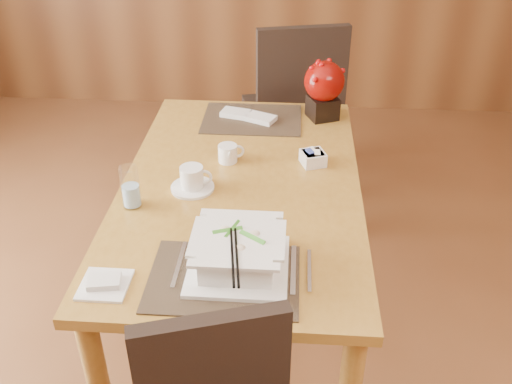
# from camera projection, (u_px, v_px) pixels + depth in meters

# --- Properties ---
(dining_table) EXTENTS (0.90, 1.50, 0.75)m
(dining_table) POSITION_uv_depth(u_px,v_px,m) (241.00, 203.00, 2.22)
(dining_table) COLOR #A4762D
(dining_table) RESTS_ON ground
(placemat_near) EXTENTS (0.45, 0.33, 0.01)m
(placemat_near) POSITION_uv_depth(u_px,v_px,m) (224.00, 278.00, 1.70)
(placemat_near) COLOR black
(placemat_near) RESTS_ON dining_table
(placemat_far) EXTENTS (0.45, 0.33, 0.01)m
(placemat_far) POSITION_uv_depth(u_px,v_px,m) (252.00, 119.00, 2.62)
(placemat_far) COLOR black
(placemat_far) RESTS_ON dining_table
(soup_setting) EXTENTS (0.30, 0.30, 0.12)m
(soup_setting) POSITION_uv_depth(u_px,v_px,m) (238.00, 253.00, 1.71)
(soup_setting) COLOR white
(soup_setting) RESTS_ON dining_table
(coffee_cup) EXTENTS (0.16, 0.16, 0.09)m
(coffee_cup) POSITION_uv_depth(u_px,v_px,m) (192.00, 180.00, 2.10)
(coffee_cup) COLOR white
(coffee_cup) RESTS_ON dining_table
(water_glass) EXTENTS (0.08, 0.08, 0.16)m
(water_glass) POSITION_uv_depth(u_px,v_px,m) (130.00, 187.00, 1.99)
(water_glass) COLOR silver
(water_glass) RESTS_ON dining_table
(creamer_jug) EXTENTS (0.13, 0.13, 0.07)m
(creamer_jug) POSITION_uv_depth(u_px,v_px,m) (228.00, 153.00, 2.28)
(creamer_jug) COLOR white
(creamer_jug) RESTS_ON dining_table
(sugar_caddy) EXTENTS (0.11, 0.11, 0.05)m
(sugar_caddy) POSITION_uv_depth(u_px,v_px,m) (313.00, 158.00, 2.27)
(sugar_caddy) COLOR white
(sugar_caddy) RESTS_ON dining_table
(berry_decor) EXTENTS (0.18, 0.18, 0.27)m
(berry_decor) POSITION_uv_depth(u_px,v_px,m) (324.00, 86.00, 2.56)
(berry_decor) COLOR black
(berry_decor) RESTS_ON dining_table
(napkins_far) EXTENTS (0.27, 0.18, 0.02)m
(napkins_far) POSITION_uv_depth(u_px,v_px,m) (250.00, 116.00, 2.62)
(napkins_far) COLOR silver
(napkins_far) RESTS_ON dining_table
(bread_plate) EXTENTS (0.14, 0.14, 0.01)m
(bread_plate) POSITION_uv_depth(u_px,v_px,m) (105.00, 285.00, 1.67)
(bread_plate) COLOR white
(bread_plate) RESTS_ON dining_table
(far_chair) EXTENTS (0.60, 0.60, 1.06)m
(far_chair) POSITION_uv_depth(u_px,v_px,m) (295.00, 104.00, 3.14)
(far_chair) COLOR black
(far_chair) RESTS_ON ground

